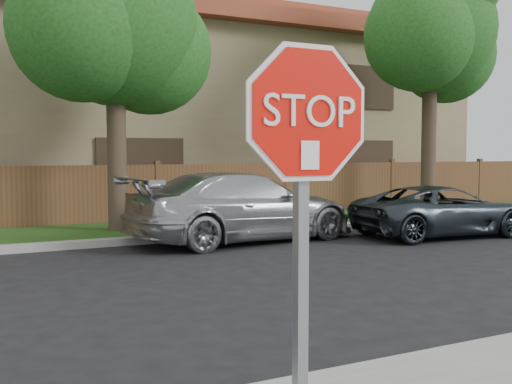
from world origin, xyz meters
TOP-DOWN VIEW (x-y plane):
  - far_curb at (0.00, 8.15)m, footprint 70.00×0.30m
  - grass_strip at (0.00, 9.80)m, footprint 70.00×3.00m
  - tree_mid at (2.52, 9.57)m, footprint 4.80×3.90m
  - tree_right at (12.02, 9.57)m, footprint 4.80×3.90m
  - stop_sign at (0.78, -1.48)m, footprint 1.01×0.13m
  - sedan_right at (4.70, 7.50)m, footprint 5.39×2.70m
  - sedan_far_right at (9.15, 6.15)m, footprint 4.35×2.28m

SIDE VIEW (x-z plane):
  - grass_strip at x=0.00m, z-range 0.00..0.12m
  - far_curb at x=0.00m, z-range 0.00..0.15m
  - sedan_far_right at x=9.15m, z-range 0.00..1.17m
  - sedan_right at x=4.70m, z-range 0.00..1.50m
  - stop_sign at x=0.78m, z-range 0.55..3.11m
  - tree_mid at x=2.52m, z-range 1.20..8.55m
  - tree_right at x=12.02m, z-range 1.47..9.67m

